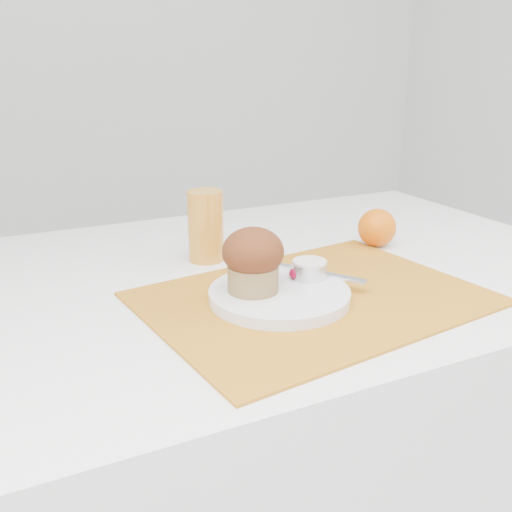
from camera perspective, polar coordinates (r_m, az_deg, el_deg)
name	(u,v)px	position (r m, az deg, el deg)	size (l,w,h in m)	color
table	(269,443)	(1.19, 1.32, -18.22)	(1.20, 0.80, 0.75)	white
placemat	(314,298)	(0.88, 5.80, -4.19)	(0.50, 0.37, 0.00)	#B97019
plate	(279,295)	(0.86, 2.35, -3.90)	(0.21, 0.21, 0.02)	silver
ramekin	(309,270)	(0.90, 5.36, -1.39)	(0.06, 0.06, 0.02)	silver
cream	(310,263)	(0.90, 5.39, -0.66)	(0.05, 0.05, 0.01)	silver
raspberry_near	(271,271)	(0.90, 1.46, -1.54)	(0.02, 0.02, 0.02)	#530203
raspberry_far	(295,274)	(0.89, 3.95, -1.76)	(0.02, 0.02, 0.02)	#590218
butter_knife	(314,272)	(0.92, 5.86, -1.61)	(0.18, 0.01, 0.00)	silver
orange	(377,228)	(1.14, 12.00, 2.78)	(0.07, 0.07, 0.07)	orange
juice_glass	(206,226)	(1.03, -5.05, 3.00)	(0.06, 0.06, 0.13)	orange
muffin	(253,259)	(0.83, -0.30, -0.31)	(0.09, 0.09, 0.10)	olive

